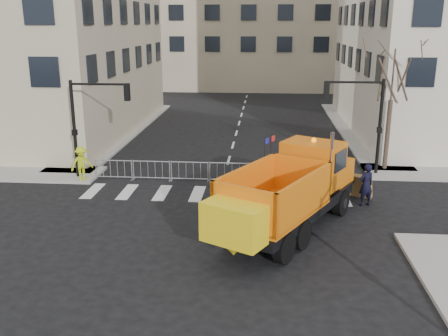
# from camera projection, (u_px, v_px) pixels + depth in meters

# --- Properties ---
(ground) EXTENTS (120.00, 120.00, 0.00)m
(ground) POSITION_uv_depth(u_px,v_px,m) (206.00, 240.00, 19.75)
(ground) COLOR black
(ground) RESTS_ON ground
(sidewalk_back) EXTENTS (64.00, 5.00, 0.15)m
(sidewalk_back) POSITION_uv_depth(u_px,v_px,m) (224.00, 175.00, 27.85)
(sidewalk_back) COLOR gray
(sidewalk_back) RESTS_ON ground
(traffic_light_left) EXTENTS (0.18, 0.18, 5.40)m
(traffic_light_left) POSITION_uv_depth(u_px,v_px,m) (75.00, 131.00, 26.80)
(traffic_light_left) COLOR black
(traffic_light_left) RESTS_ON ground
(traffic_light_right) EXTENTS (0.18, 0.18, 5.40)m
(traffic_light_right) POSITION_uv_depth(u_px,v_px,m) (380.00, 128.00, 27.39)
(traffic_light_right) COLOR black
(traffic_light_right) RESTS_ON ground
(crowd_barriers) EXTENTS (12.60, 0.60, 1.10)m
(crowd_barriers) POSITION_uv_depth(u_px,v_px,m) (209.00, 172.00, 26.92)
(crowd_barriers) COLOR #9EA0A5
(crowd_barriers) RESTS_ON ground
(street_tree) EXTENTS (3.00, 3.00, 7.50)m
(street_tree) POSITION_uv_depth(u_px,v_px,m) (390.00, 107.00, 28.00)
(street_tree) COLOR #382B21
(street_tree) RESTS_ON ground
(plow_truck) EXTENTS (7.46, 10.50, 4.06)m
(plow_truck) POSITION_uv_depth(u_px,v_px,m) (289.00, 191.00, 20.03)
(plow_truck) COLOR black
(plow_truck) RESTS_ON ground
(cop_a) EXTENTS (0.87, 0.74, 2.03)m
(cop_a) POSITION_uv_depth(u_px,v_px,m) (366.00, 185.00, 23.22)
(cop_a) COLOR black
(cop_a) RESTS_ON ground
(cop_b) EXTENTS (0.97, 0.84, 1.71)m
(cop_b) POSITION_uv_depth(u_px,v_px,m) (325.00, 185.00, 23.65)
(cop_b) COLOR black
(cop_b) RESTS_ON ground
(cop_c) EXTENTS (0.95, 1.03, 1.70)m
(cop_c) POSITION_uv_depth(u_px,v_px,m) (320.00, 185.00, 23.73)
(cop_c) COLOR black
(cop_c) RESTS_ON ground
(worker) EXTENTS (1.35, 1.30, 1.84)m
(worker) POSITION_uv_depth(u_px,v_px,m) (82.00, 163.00, 26.55)
(worker) COLOR #ABBF16
(worker) RESTS_ON sidewalk_back
(newspaper_box) EXTENTS (0.57, 0.55, 1.10)m
(newspaper_box) POSITION_uv_depth(u_px,v_px,m) (338.00, 174.00, 25.96)
(newspaper_box) COLOR maroon
(newspaper_box) RESTS_ON sidewalk_back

